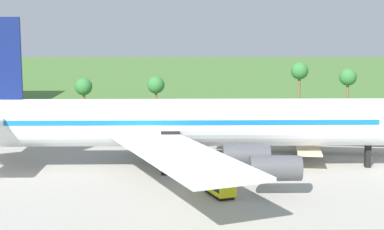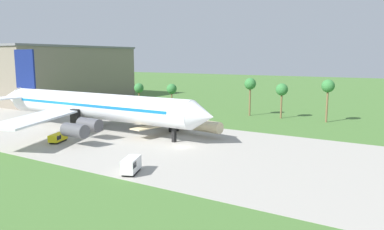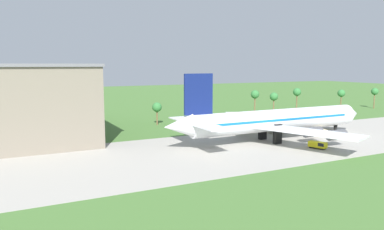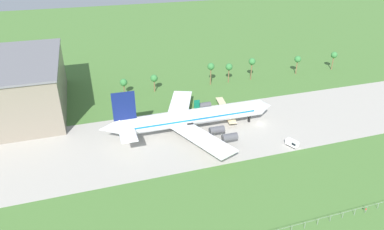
% 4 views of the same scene
% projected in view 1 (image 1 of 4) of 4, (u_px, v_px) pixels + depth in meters
% --- Properties ---
extents(jet_airliner, '(69.94, 57.79, 20.24)m').
position_uv_depth(jet_airliner, '(182.00, 123.00, 78.69)').
color(jet_airliner, white).
rests_on(jet_airliner, ground_plane).
extents(regional_aircraft, '(28.23, 25.53, 7.67)m').
position_uv_depth(regional_aircraft, '(304.00, 136.00, 88.96)').
color(regional_aircraft, beige).
rests_on(regional_aircraft, ground_plane).
extents(baggage_tug, '(3.57, 5.12, 1.87)m').
position_uv_depth(baggage_tug, '(220.00, 187.00, 66.17)').
color(baggage_tug, black).
rests_on(baggage_tug, ground_plane).
extents(palm_tree_row, '(123.38, 3.60, 12.03)m').
position_uv_depth(palm_tree_row, '(359.00, 78.00, 121.70)').
color(palm_tree_row, brown).
rests_on(palm_tree_row, ground_plane).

